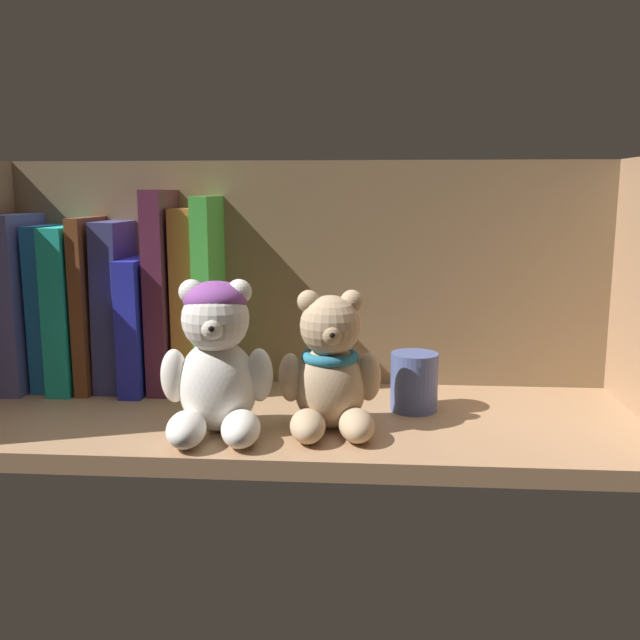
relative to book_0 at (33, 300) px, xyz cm
name	(u,v)px	position (x,y,z in cm)	size (l,w,h in cm)	color
shelf_board	(296,424)	(34.76, -10.90, -11.84)	(75.02, 27.05, 2.00)	#A87F5B
shelf_back_panel	(307,282)	(34.76, 3.23, 2.24)	(77.42, 1.20, 30.16)	brown
book_0	(33,300)	(0.00, 0.00, 0.00)	(2.50, 14.84, 21.68)	#595CA8
book_1	(54,305)	(2.79, 0.00, -0.68)	(2.26, 11.08, 20.31)	blue
book_2	(77,306)	(5.77, 0.00, -0.72)	(2.87, 14.28, 20.23)	#1DB2A0
book_3	(97,302)	(8.45, 0.00, -0.18)	(1.64, 13.23, 21.32)	brown
book_4	(119,304)	(11.22, 0.00, -0.43)	(3.08, 11.08, 20.81)	#3B3E79
book_5	(145,322)	(14.50, 0.00, -2.61)	(2.66, 14.49, 16.45)	#242ABF
book_6	(167,290)	(17.48, 0.00, 1.45)	(2.46, 12.09, 24.58)	#5B243F
book_7	(191,299)	(20.48, 0.00, 0.36)	(2.72, 9.56, 22.39)	#D06E37
book_8	(213,293)	(23.30, 0.00, 1.08)	(2.09, 13.08, 23.84)	#4CCD4A
teddy_bear_larger	(216,362)	(27.44, -17.19, -3.37)	(11.61, 11.92, 15.75)	white
teddy_bear_smaller	(330,371)	(38.86, -15.35, -4.63)	(10.72, 11.02, 14.54)	tan
pillar_candle	(414,382)	(47.88, -8.05, -7.55)	(5.32, 5.32, 6.58)	#4C5B99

